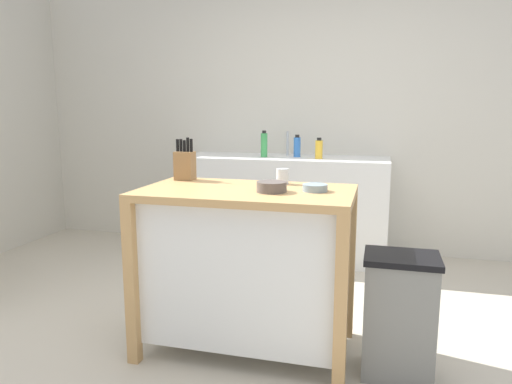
% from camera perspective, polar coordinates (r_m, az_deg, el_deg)
% --- Properties ---
extents(ground_plane, '(6.66, 6.66, 0.00)m').
position_cam_1_polar(ground_plane, '(2.71, -0.00, -19.34)').
color(ground_plane, '#BCB29E').
rests_on(ground_plane, ground).
extents(wall_back, '(5.66, 0.10, 2.60)m').
position_cam_1_polar(wall_back, '(4.51, 7.25, 9.58)').
color(wall_back, beige).
rests_on(wall_back, ground).
extents(kitchen_island, '(1.13, 0.65, 0.91)m').
position_cam_1_polar(kitchen_island, '(2.60, -1.14, -8.39)').
color(kitchen_island, tan).
rests_on(kitchen_island, ground).
extents(knife_block, '(0.11, 0.09, 0.25)m').
position_cam_1_polar(knife_block, '(2.85, -8.60, 3.32)').
color(knife_block, olive).
rests_on(knife_block, kitchen_island).
extents(bowl_stoneware_deep, '(0.16, 0.16, 0.05)m').
position_cam_1_polar(bowl_stoneware_deep, '(2.42, 1.90, 0.67)').
color(bowl_stoneware_deep, '#564C47').
rests_on(bowl_stoneware_deep, kitchen_island).
extents(bowl_ceramic_wide, '(0.13, 0.13, 0.04)m').
position_cam_1_polar(bowl_ceramic_wide, '(2.45, 7.15, 0.55)').
color(bowl_ceramic_wide, gray).
rests_on(bowl_ceramic_wide, kitchen_island).
extents(drinking_cup, '(0.07, 0.07, 0.09)m').
position_cam_1_polar(drinking_cup, '(2.67, 3.21, 1.91)').
color(drinking_cup, silver).
rests_on(drinking_cup, kitchen_island).
extents(trash_bin, '(0.36, 0.28, 0.63)m').
position_cam_1_polar(trash_bin, '(2.53, 16.91, -14.11)').
color(trash_bin, slate).
rests_on(trash_bin, ground).
extents(sink_counter, '(1.83, 0.60, 0.91)m').
position_cam_1_polar(sink_counter, '(4.29, 3.38, -1.74)').
color(sink_counter, silver).
rests_on(sink_counter, ground).
extents(sink_faucet, '(0.02, 0.02, 0.22)m').
position_cam_1_polar(sink_faucet, '(4.35, 3.83, 5.89)').
color(sink_faucet, '#B7BCC1').
rests_on(sink_faucet, sink_counter).
extents(bottle_spray_cleaner, '(0.06, 0.06, 0.23)m').
position_cam_1_polar(bottle_spray_cleaner, '(4.19, 0.98, 5.75)').
color(bottle_spray_cleaner, green).
rests_on(bottle_spray_cleaner, sink_counter).
extents(bottle_dish_soap, '(0.06, 0.06, 0.18)m').
position_cam_1_polar(bottle_dish_soap, '(4.10, 7.62, 5.18)').
color(bottle_dish_soap, yellow).
rests_on(bottle_dish_soap, sink_counter).
extents(bottle_hand_soap, '(0.06, 0.06, 0.20)m').
position_cam_1_polar(bottle_hand_soap, '(4.22, 5.00, 5.49)').
color(bottle_hand_soap, blue).
rests_on(bottle_hand_soap, sink_counter).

